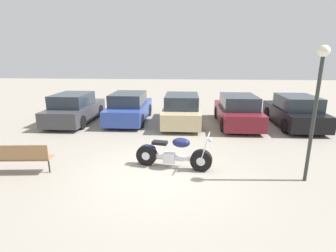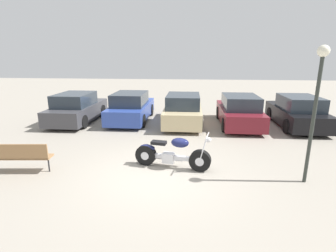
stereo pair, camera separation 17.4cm
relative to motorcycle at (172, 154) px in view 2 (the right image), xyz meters
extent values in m
plane|color=gray|center=(-0.36, -0.49, -0.42)|extent=(60.00, 60.00, 0.00)
cylinder|color=black|center=(0.83, -0.16, -0.11)|extent=(0.65, 0.31, 0.63)
cylinder|color=silver|center=(0.83, -0.16, -0.11)|extent=(0.29, 0.26, 0.25)
cylinder|color=black|center=(-0.79, 0.15, -0.11)|extent=(0.65, 0.31, 0.63)
cylinder|color=silver|center=(-0.79, 0.15, -0.11)|extent=(0.29, 0.26, 0.25)
cube|color=silver|center=(0.02, -0.01, -0.09)|extent=(1.26, 0.34, 0.12)
cube|color=silver|center=(-0.09, 0.01, -0.12)|extent=(0.38, 0.30, 0.30)
ellipsoid|color=#191E4C|center=(0.25, -0.05, 0.38)|extent=(0.57, 0.42, 0.28)
cube|color=black|center=(-0.38, 0.07, 0.32)|extent=(0.48, 0.32, 0.09)
ellipsoid|color=#191E4C|center=(-0.74, 0.14, 0.13)|extent=(0.51, 0.29, 0.20)
cylinder|color=silver|center=(0.90, -0.27, 0.27)|extent=(0.22, 0.08, 0.77)
cylinder|color=silver|center=(0.94, -0.09, 0.27)|extent=(0.22, 0.08, 0.77)
cylinder|color=silver|center=(1.01, -0.20, 0.66)|extent=(0.15, 0.61, 0.03)
sphere|color=silver|center=(1.05, -0.20, 0.54)|extent=(0.15, 0.15, 0.15)
cylinder|color=silver|center=(-0.29, 0.19, -0.22)|extent=(1.25, 0.32, 0.08)
cube|color=#3D3D42|center=(-5.11, 5.19, 0.08)|extent=(1.72, 4.11, 0.70)
cube|color=#28333D|center=(-5.11, 4.95, 0.73)|extent=(1.52, 2.13, 0.60)
cylinder|color=black|center=(-5.91, 6.46, -0.11)|extent=(0.20, 0.63, 0.63)
cylinder|color=black|center=(-4.31, 6.46, -0.11)|extent=(0.20, 0.63, 0.63)
cylinder|color=black|center=(-5.91, 3.92, -0.11)|extent=(0.20, 0.63, 0.63)
cylinder|color=black|center=(-4.31, 3.92, -0.11)|extent=(0.20, 0.63, 0.63)
cube|color=#2D479E|center=(-2.47, 5.61, 0.08)|extent=(1.72, 4.11, 0.70)
cube|color=#28333D|center=(-2.47, 5.36, 0.73)|extent=(1.52, 2.13, 0.60)
cylinder|color=black|center=(-3.27, 6.88, -0.11)|extent=(0.20, 0.63, 0.63)
cylinder|color=black|center=(-1.67, 6.88, -0.11)|extent=(0.20, 0.63, 0.63)
cylinder|color=black|center=(-3.27, 4.33, -0.11)|extent=(0.20, 0.63, 0.63)
cylinder|color=black|center=(-1.67, 4.33, -0.11)|extent=(0.20, 0.63, 0.63)
cube|color=#C6B284|center=(0.17, 5.25, 0.08)|extent=(1.72, 4.11, 0.70)
cube|color=#28333D|center=(0.17, 5.00, 0.73)|extent=(1.52, 2.13, 0.60)
cylinder|color=black|center=(-0.63, 6.52, -0.11)|extent=(0.20, 0.63, 0.63)
cylinder|color=black|center=(0.97, 6.52, -0.11)|extent=(0.20, 0.63, 0.63)
cylinder|color=black|center=(-0.63, 3.98, -0.11)|extent=(0.20, 0.63, 0.63)
cylinder|color=black|center=(0.97, 3.98, -0.11)|extent=(0.20, 0.63, 0.63)
cube|color=maroon|center=(2.80, 5.18, 0.08)|extent=(1.72, 4.11, 0.70)
cube|color=#28333D|center=(2.80, 4.93, 0.73)|extent=(1.52, 2.13, 0.60)
cylinder|color=black|center=(2.00, 6.45, -0.11)|extent=(0.20, 0.63, 0.63)
cylinder|color=black|center=(3.61, 6.45, -0.11)|extent=(0.20, 0.63, 0.63)
cylinder|color=black|center=(2.00, 3.91, -0.11)|extent=(0.20, 0.63, 0.63)
cylinder|color=black|center=(3.61, 3.91, -0.11)|extent=(0.20, 0.63, 0.63)
cube|color=black|center=(5.44, 5.21, 0.08)|extent=(1.72, 4.11, 0.70)
cube|color=#28333D|center=(5.44, 4.96, 0.73)|extent=(1.52, 2.13, 0.60)
cylinder|color=black|center=(4.64, 6.48, -0.11)|extent=(0.20, 0.63, 0.63)
cylinder|color=black|center=(6.24, 6.48, -0.11)|extent=(0.20, 0.63, 0.63)
cylinder|color=black|center=(4.64, 3.94, -0.11)|extent=(0.20, 0.63, 0.63)
cylinder|color=black|center=(6.24, 3.94, -0.11)|extent=(0.20, 0.63, 0.63)
cube|color=#997047|center=(-4.24, -0.67, 0.03)|extent=(1.76, 0.56, 0.05)
cube|color=#997047|center=(-4.22, -0.85, 0.25)|extent=(1.73, 0.20, 0.44)
cylinder|color=black|center=(-3.48, -0.60, -0.20)|extent=(0.04, 0.04, 0.45)
cylinder|color=#2D332D|center=(3.57, -0.60, 1.19)|extent=(0.09, 0.09, 3.23)
sphere|color=white|center=(3.57, -0.60, 2.91)|extent=(0.28, 0.28, 0.28)
camera|label=1|loc=(0.36, -7.21, 2.81)|focal=28.00mm
camera|label=2|loc=(0.54, -7.20, 2.81)|focal=28.00mm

